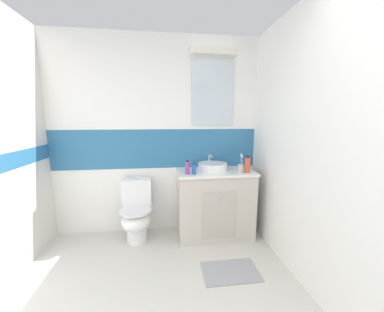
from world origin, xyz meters
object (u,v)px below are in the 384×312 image
at_px(sink_basin, 213,166).
at_px(toothbrush_cup, 241,168).
at_px(toilet, 137,213).
at_px(soap_dispenser, 194,169).
at_px(deodorant_spray_can, 187,168).
at_px(mouthwash_bottle, 247,165).

bearing_deg(sink_basin, toothbrush_cup, -28.36).
xyz_separation_m(toilet, soap_dispenser, (0.69, -0.14, 0.56)).
bearing_deg(toilet, sink_basin, 2.14).
bearing_deg(deodorant_spray_can, mouthwash_bottle, -0.61).
xyz_separation_m(toothbrush_cup, deodorant_spray_can, (-0.64, -0.00, 0.02)).
bearing_deg(soap_dispenser, mouthwash_bottle, -0.16).
distance_m(deodorant_spray_can, mouthwash_bottle, 0.72).
xyz_separation_m(toilet, toothbrush_cup, (1.25, -0.13, 0.55)).
distance_m(toilet, deodorant_spray_can, 0.85).
bearing_deg(mouthwash_bottle, sink_basin, 155.23).
relative_size(toothbrush_cup, mouthwash_bottle, 1.12).
xyz_separation_m(sink_basin, toilet, (-0.95, -0.04, -0.55)).
xyz_separation_m(sink_basin, toothbrush_cup, (0.30, -0.16, 0.01)).
bearing_deg(sink_basin, deodorant_spray_can, -153.33).
bearing_deg(toothbrush_cup, sink_basin, 151.64).
distance_m(soap_dispenser, mouthwash_bottle, 0.64).
relative_size(toilet, mouthwash_bottle, 3.73).
bearing_deg(toothbrush_cup, toilet, 174.12).
bearing_deg(sink_basin, soap_dispenser, -145.92).
relative_size(deodorant_spray_can, mouthwash_bottle, 0.83).
xyz_separation_m(sink_basin, soap_dispenser, (-0.26, -0.17, 0.01)).
height_order(toothbrush_cup, deodorant_spray_can, toothbrush_cup).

